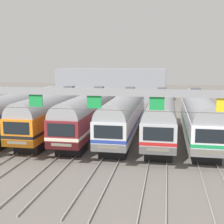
# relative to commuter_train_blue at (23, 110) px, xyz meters

# --- Properties ---
(ground_plane) EXTENTS (160.00, 160.00, 0.00)m
(ground_plane) POSITION_rel_commuter_train_blue_xyz_m (9.62, 0.01, -2.69)
(ground_plane) COLOR slate
(track_bed) EXTENTS (20.74, 70.00, 0.15)m
(track_bed) POSITION_rel_commuter_train_blue_xyz_m (9.62, 17.01, -2.61)
(track_bed) COLOR gray
(track_bed) RESTS_ON ground
(commuter_train_blue) EXTENTS (2.88, 18.06, 4.77)m
(commuter_train_blue) POSITION_rel_commuter_train_blue_xyz_m (0.00, 0.00, 0.00)
(commuter_train_blue) COLOR #284C9E
(commuter_train_blue) RESTS_ON ground
(commuter_train_orange) EXTENTS (2.88, 18.06, 5.05)m
(commuter_train_orange) POSITION_rel_commuter_train_blue_xyz_m (3.85, 0.00, 0.00)
(commuter_train_orange) COLOR orange
(commuter_train_orange) RESTS_ON ground
(commuter_train_maroon) EXTENTS (2.88, 18.06, 5.05)m
(commuter_train_maroon) POSITION_rel_commuter_train_blue_xyz_m (7.69, 0.00, 0.00)
(commuter_train_maroon) COLOR maroon
(commuter_train_maroon) RESTS_ON ground
(commuter_train_silver) EXTENTS (2.88, 18.06, 5.05)m
(commuter_train_silver) POSITION_rel_commuter_train_blue_xyz_m (11.54, 0.00, 0.00)
(commuter_train_silver) COLOR silver
(commuter_train_silver) RESTS_ON ground
(commuter_train_stainless) EXTENTS (2.88, 18.06, 5.05)m
(commuter_train_stainless) POSITION_rel_commuter_train_blue_xyz_m (15.39, 0.00, 0.00)
(commuter_train_stainless) COLOR #B2B5BA
(commuter_train_stainless) RESTS_ON ground
(commuter_train_white) EXTENTS (2.88, 18.06, 5.05)m
(commuter_train_white) POSITION_rel_commuter_train_blue_xyz_m (19.23, 0.00, 0.00)
(commuter_train_white) COLOR white
(commuter_train_white) RESTS_ON ground
(catenary_gantry) EXTENTS (24.47, 0.44, 6.97)m
(catenary_gantry) POSITION_rel_commuter_train_blue_xyz_m (9.62, -13.49, 2.64)
(catenary_gantry) COLOR gray
(catenary_gantry) RESTS_ON ground
(maintenance_building) EXTENTS (22.37, 10.00, 6.60)m
(maintenance_building) POSITION_rel_commuter_train_blue_xyz_m (4.41, 33.14, 0.62)
(maintenance_building) COLOR gray
(maintenance_building) RESTS_ON ground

